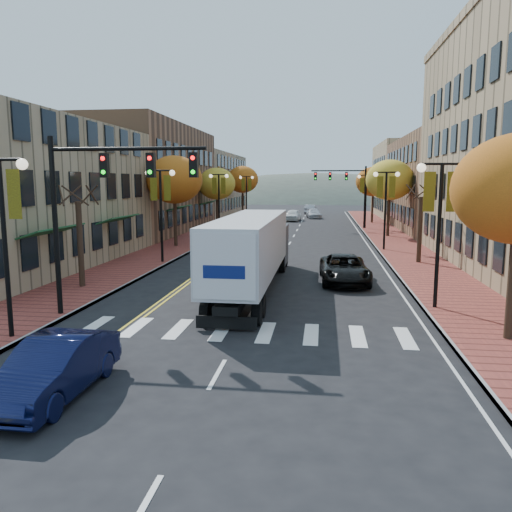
% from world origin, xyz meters
% --- Properties ---
extents(ground, '(200.00, 200.00, 0.00)m').
position_xyz_m(ground, '(0.00, 0.00, 0.00)').
color(ground, black).
rests_on(ground, ground).
extents(sidewalk_left, '(4.00, 85.00, 0.15)m').
position_xyz_m(sidewalk_left, '(-9.00, 32.50, 0.07)').
color(sidewalk_left, brown).
rests_on(sidewalk_left, ground).
extents(sidewalk_right, '(4.00, 85.00, 0.15)m').
position_xyz_m(sidewalk_right, '(9.00, 32.50, 0.07)').
color(sidewalk_right, brown).
rests_on(sidewalk_right, ground).
extents(building_left_mid, '(12.00, 24.00, 11.00)m').
position_xyz_m(building_left_mid, '(-17.00, 36.00, 5.50)').
color(building_left_mid, brown).
rests_on(building_left_mid, ground).
extents(building_left_far, '(12.00, 26.00, 9.50)m').
position_xyz_m(building_left_far, '(-17.00, 61.00, 4.75)').
color(building_left_far, '#9E8966').
rests_on(building_left_far, ground).
extents(building_right_mid, '(15.00, 24.00, 10.00)m').
position_xyz_m(building_right_mid, '(18.50, 42.00, 5.00)').
color(building_right_mid, brown).
rests_on(building_right_mid, ground).
extents(building_right_far, '(15.00, 20.00, 11.00)m').
position_xyz_m(building_right_far, '(18.50, 64.00, 5.50)').
color(building_right_far, '#9E8966').
rests_on(building_right_far, ground).
extents(tree_left_a, '(0.28, 0.28, 4.20)m').
position_xyz_m(tree_left_a, '(-9.00, 8.00, 2.25)').
color(tree_left_a, '#382619').
rests_on(tree_left_a, sidewalk_left).
extents(tree_left_b, '(4.48, 4.48, 7.21)m').
position_xyz_m(tree_left_b, '(-9.00, 24.00, 5.45)').
color(tree_left_b, '#382619').
rests_on(tree_left_b, sidewalk_left).
extents(tree_left_c, '(4.16, 4.16, 6.69)m').
position_xyz_m(tree_left_c, '(-9.00, 40.00, 5.05)').
color(tree_left_c, '#382619').
rests_on(tree_left_c, sidewalk_left).
extents(tree_left_d, '(4.61, 4.61, 7.42)m').
position_xyz_m(tree_left_d, '(-9.00, 58.00, 5.60)').
color(tree_left_d, '#382619').
rests_on(tree_left_d, sidewalk_left).
extents(tree_right_b, '(0.28, 0.28, 4.20)m').
position_xyz_m(tree_right_b, '(9.00, 18.00, 2.25)').
color(tree_right_b, '#382619').
rests_on(tree_right_b, sidewalk_right).
extents(tree_right_c, '(4.48, 4.48, 7.21)m').
position_xyz_m(tree_right_c, '(9.00, 34.00, 5.45)').
color(tree_right_c, '#382619').
rests_on(tree_right_c, sidewalk_right).
extents(tree_right_d, '(4.35, 4.35, 7.00)m').
position_xyz_m(tree_right_d, '(9.00, 50.00, 5.29)').
color(tree_right_d, '#382619').
rests_on(tree_right_d, sidewalk_right).
extents(lamp_left_a, '(1.96, 0.36, 6.05)m').
position_xyz_m(lamp_left_a, '(-7.50, 0.00, 4.29)').
color(lamp_left_a, black).
rests_on(lamp_left_a, ground).
extents(lamp_left_b, '(1.96, 0.36, 6.05)m').
position_xyz_m(lamp_left_b, '(-7.50, 16.00, 4.29)').
color(lamp_left_b, black).
rests_on(lamp_left_b, ground).
extents(lamp_left_c, '(1.96, 0.36, 6.05)m').
position_xyz_m(lamp_left_c, '(-7.50, 34.00, 4.29)').
color(lamp_left_c, black).
rests_on(lamp_left_c, ground).
extents(lamp_left_d, '(1.96, 0.36, 6.05)m').
position_xyz_m(lamp_left_d, '(-7.50, 52.00, 4.29)').
color(lamp_left_d, black).
rests_on(lamp_left_d, ground).
extents(lamp_right_a, '(1.96, 0.36, 6.05)m').
position_xyz_m(lamp_right_a, '(7.50, 6.00, 4.29)').
color(lamp_right_a, black).
rests_on(lamp_right_a, ground).
extents(lamp_right_b, '(1.96, 0.36, 6.05)m').
position_xyz_m(lamp_right_b, '(7.50, 24.00, 4.29)').
color(lamp_right_b, black).
rests_on(lamp_right_b, ground).
extents(lamp_right_c, '(1.96, 0.36, 6.05)m').
position_xyz_m(lamp_right_c, '(7.50, 42.00, 4.29)').
color(lamp_right_c, black).
rests_on(lamp_right_c, ground).
extents(traffic_mast_near, '(6.10, 0.35, 7.00)m').
position_xyz_m(traffic_mast_near, '(-5.48, 3.00, 4.92)').
color(traffic_mast_near, black).
rests_on(traffic_mast_near, ground).
extents(traffic_mast_far, '(6.10, 0.34, 7.00)m').
position_xyz_m(traffic_mast_far, '(5.48, 42.00, 4.92)').
color(traffic_mast_far, black).
rests_on(traffic_mast_far, ground).
extents(semi_truck, '(2.43, 14.79, 3.70)m').
position_xyz_m(semi_truck, '(-0.50, 8.86, 2.16)').
color(semi_truck, black).
rests_on(semi_truck, ground).
extents(navy_sedan, '(1.61, 4.48, 1.47)m').
position_xyz_m(navy_sedan, '(-3.70, -3.93, 0.74)').
color(navy_sedan, '#0D1134').
rests_on(navy_sedan, ground).
extents(black_suv, '(2.69, 5.39, 1.47)m').
position_xyz_m(black_suv, '(4.00, 11.35, 0.73)').
color(black_suv, black).
rests_on(black_suv, ground).
extents(car_far_white, '(2.27, 4.79, 1.58)m').
position_xyz_m(car_far_white, '(-1.25, 52.92, 0.79)').
color(car_far_white, white).
rests_on(car_far_white, ground).
extents(car_far_silver, '(2.51, 4.88, 1.35)m').
position_xyz_m(car_far_silver, '(1.45, 58.51, 0.68)').
color(car_far_silver, '#B3B3BB').
rests_on(car_far_silver, ground).
extents(car_far_oncoming, '(2.06, 4.87, 1.56)m').
position_xyz_m(car_far_oncoming, '(0.76, 67.93, 0.78)').
color(car_far_oncoming, '#A9A8B0').
rests_on(car_far_oncoming, ground).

